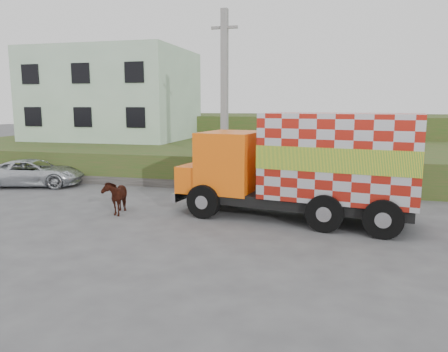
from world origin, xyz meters
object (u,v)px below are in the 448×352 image
(cargo_truck, at_px, (307,165))
(cow, at_px, (116,196))
(suv, at_px, (34,173))
(utility_pole, at_px, (224,99))
(pedestrian, at_px, (289,137))

(cargo_truck, bearing_deg, cow, -163.73)
(cargo_truck, xyz_separation_m, suv, (-12.99, 3.02, -1.21))
(utility_pole, relative_size, cargo_truck, 0.96)
(cow, xyz_separation_m, pedestrian, (5.49, 5.76, 1.78))
(utility_pole, bearing_deg, cargo_truck, -49.54)
(utility_pole, bearing_deg, suv, -169.07)
(suv, xyz_separation_m, pedestrian, (11.84, 1.93, 1.77))
(utility_pole, distance_m, pedestrian, 3.35)
(suv, distance_m, pedestrian, 12.13)
(cargo_truck, bearing_deg, suv, 176.15)
(utility_pole, height_order, cow, utility_pole)
(utility_pole, distance_m, cargo_truck, 6.62)
(utility_pole, xyz_separation_m, suv, (-8.94, -1.73, -3.44))
(utility_pole, height_order, suv, utility_pole)
(cow, distance_m, suv, 7.42)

